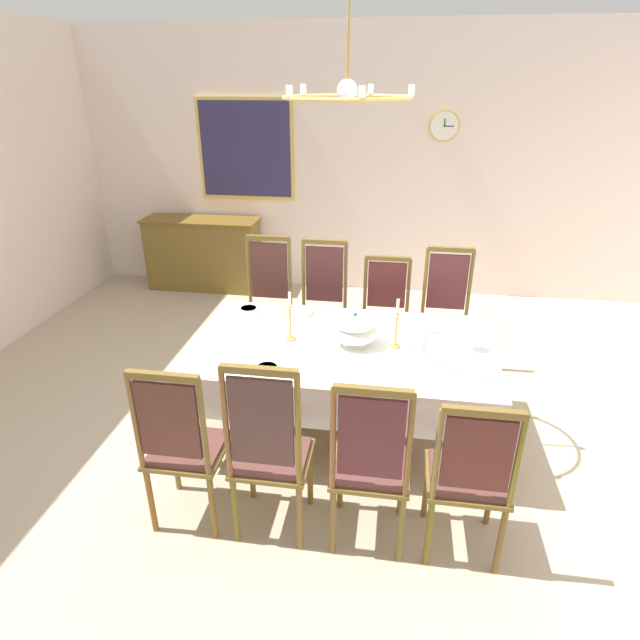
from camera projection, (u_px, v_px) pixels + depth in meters
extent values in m
cube|color=#BBA78E|center=(337.00, 449.00, 3.92)|extent=(7.11, 6.57, 0.04)
cube|color=silver|center=(373.00, 166.00, 6.25)|extent=(7.11, 0.08, 3.09)
cylinder|color=brown|center=(194.00, 420.00, 3.60)|extent=(0.07, 0.07, 0.74)
cylinder|color=brown|center=(482.00, 447.00, 3.33)|extent=(0.07, 0.07, 0.74)
cylinder|color=brown|center=(238.00, 350.00, 4.52)|extent=(0.07, 0.07, 0.74)
cylinder|color=brown|center=(466.00, 367.00, 4.26)|extent=(0.07, 0.07, 0.74)
cube|color=brown|center=(342.00, 352.00, 3.79)|extent=(2.00, 1.11, 0.08)
cube|color=brown|center=(342.00, 346.00, 3.77)|extent=(2.12, 1.23, 0.03)
cube|color=white|center=(342.00, 344.00, 3.76)|extent=(2.14, 1.25, 0.00)
cube|color=white|center=(331.00, 411.00, 3.27)|extent=(2.14, 0.00, 0.30)
cube|color=white|center=(350.00, 326.00, 4.38)|extent=(2.14, 0.00, 0.30)
cube|color=white|center=(203.00, 352.00, 3.97)|extent=(0.00, 1.25, 0.30)
cube|color=white|center=(492.00, 373.00, 3.68)|extent=(0.00, 1.25, 0.30)
cylinder|color=brown|center=(175.00, 460.00, 3.43)|extent=(0.04, 0.04, 0.47)
cylinder|color=brown|center=(231.00, 466.00, 3.37)|extent=(0.04, 0.04, 0.47)
cylinder|color=brown|center=(151.00, 500.00, 3.10)|extent=(0.04, 0.04, 0.47)
cylinder|color=brown|center=(213.00, 507.00, 3.05)|extent=(0.04, 0.04, 0.47)
cube|color=brown|center=(189.00, 450.00, 3.13)|extent=(0.44, 0.42, 0.03)
cube|color=brown|center=(188.00, 447.00, 3.12)|extent=(0.40, 0.38, 0.02)
cylinder|color=brown|center=(135.00, 422.00, 2.86)|extent=(0.03, 0.03, 0.61)
cylinder|color=brown|center=(204.00, 429.00, 2.80)|extent=(0.03, 0.03, 0.61)
cube|color=brown|center=(168.00, 421.00, 2.82)|extent=(0.34, 0.02, 0.47)
cube|color=brown|center=(162.00, 376.00, 2.70)|extent=(0.40, 0.04, 0.04)
cylinder|color=brown|center=(283.00, 352.00, 4.77)|extent=(0.04, 0.04, 0.47)
cylinder|color=brown|center=(242.00, 349.00, 4.82)|extent=(0.04, 0.04, 0.47)
cylinder|color=brown|center=(291.00, 335.00, 5.09)|extent=(0.04, 0.04, 0.47)
cylinder|color=brown|center=(253.00, 332.00, 5.14)|extent=(0.04, 0.04, 0.47)
cube|color=brown|center=(266.00, 318.00, 4.85)|extent=(0.44, 0.42, 0.03)
cube|color=brown|center=(266.00, 316.00, 4.84)|extent=(0.40, 0.38, 0.02)
cylinder|color=brown|center=(290.00, 275.00, 4.84)|extent=(0.03, 0.03, 0.70)
cylinder|color=brown|center=(249.00, 273.00, 4.89)|extent=(0.03, 0.03, 0.70)
cube|color=#55302A|center=(269.00, 271.00, 4.85)|extent=(0.34, 0.02, 0.53)
cube|color=brown|center=(268.00, 238.00, 4.72)|extent=(0.40, 0.04, 0.04)
cylinder|color=brown|center=(252.00, 468.00, 3.36)|extent=(0.04, 0.04, 0.47)
cylinder|color=brown|center=(310.00, 474.00, 3.30)|extent=(0.04, 0.04, 0.47)
cylinder|color=brown|center=(235.00, 510.00, 3.03)|extent=(0.04, 0.04, 0.47)
cylinder|color=brown|center=(300.00, 517.00, 2.98)|extent=(0.04, 0.04, 0.47)
cube|color=brown|center=(273.00, 459.00, 3.06)|extent=(0.44, 0.42, 0.03)
cube|color=brown|center=(273.00, 456.00, 3.05)|extent=(0.40, 0.38, 0.02)
cylinder|color=brown|center=(226.00, 425.00, 2.77)|extent=(0.03, 0.03, 0.69)
cylinder|color=brown|center=(298.00, 431.00, 2.72)|extent=(0.03, 0.03, 0.69)
cube|color=#513632|center=(261.00, 423.00, 2.73)|extent=(0.34, 0.02, 0.53)
cube|color=brown|center=(258.00, 371.00, 2.60)|extent=(0.40, 0.04, 0.04)
cylinder|color=brown|center=(339.00, 356.00, 4.70)|extent=(0.04, 0.04, 0.47)
cylinder|color=brown|center=(298.00, 353.00, 4.75)|extent=(0.04, 0.04, 0.47)
cylinder|color=brown|center=(344.00, 338.00, 5.02)|extent=(0.04, 0.04, 0.47)
cylinder|color=brown|center=(305.00, 336.00, 5.07)|extent=(0.04, 0.04, 0.47)
cube|color=brown|center=(321.00, 322.00, 4.78)|extent=(0.44, 0.42, 0.03)
cube|color=brown|center=(321.00, 319.00, 4.77)|extent=(0.40, 0.38, 0.02)
cylinder|color=brown|center=(346.00, 279.00, 4.77)|extent=(0.03, 0.03, 0.68)
cylinder|color=brown|center=(303.00, 277.00, 4.83)|extent=(0.03, 0.03, 0.68)
cube|color=#572E30|center=(324.00, 274.00, 4.79)|extent=(0.34, 0.02, 0.52)
cube|color=brown|center=(324.00, 242.00, 4.66)|extent=(0.40, 0.04, 0.04)
cylinder|color=brown|center=(340.00, 478.00, 3.28)|extent=(0.04, 0.04, 0.47)
cylinder|color=brown|center=(402.00, 484.00, 3.23)|extent=(0.04, 0.04, 0.47)
cylinder|color=brown|center=(333.00, 521.00, 2.95)|extent=(0.04, 0.04, 0.47)
cylinder|color=brown|center=(401.00, 529.00, 2.90)|extent=(0.04, 0.04, 0.47)
cube|color=brown|center=(370.00, 469.00, 2.99)|extent=(0.44, 0.42, 0.03)
cube|color=brown|center=(371.00, 466.00, 2.98)|extent=(0.40, 0.38, 0.02)
cylinder|color=brown|center=(333.00, 440.00, 2.70)|extent=(0.03, 0.03, 0.63)
cylinder|color=brown|center=(409.00, 447.00, 2.65)|extent=(0.03, 0.03, 0.63)
cube|color=#572A2F|center=(371.00, 438.00, 2.66)|extent=(0.34, 0.02, 0.48)
cube|color=brown|center=(373.00, 391.00, 2.54)|extent=(0.40, 0.04, 0.04)
cylinder|color=brown|center=(404.00, 361.00, 4.62)|extent=(0.04, 0.04, 0.47)
cylinder|color=brown|center=(360.00, 358.00, 4.67)|extent=(0.04, 0.04, 0.47)
cylinder|color=brown|center=(404.00, 343.00, 4.94)|extent=(0.04, 0.04, 0.47)
cylinder|color=brown|center=(364.00, 340.00, 4.99)|extent=(0.04, 0.04, 0.47)
cube|color=brown|center=(384.00, 326.00, 4.70)|extent=(0.44, 0.42, 0.03)
cube|color=brown|center=(384.00, 323.00, 4.69)|extent=(0.40, 0.38, 0.02)
cylinder|color=brown|center=(408.00, 289.00, 4.72)|extent=(0.03, 0.03, 0.56)
cylinder|color=brown|center=(365.00, 287.00, 4.78)|extent=(0.03, 0.03, 0.56)
cube|color=brown|center=(387.00, 285.00, 4.74)|extent=(0.34, 0.02, 0.42)
cube|color=brown|center=(388.00, 258.00, 4.63)|extent=(0.40, 0.04, 0.04)
cylinder|color=brown|center=(427.00, 487.00, 3.20)|extent=(0.04, 0.04, 0.47)
cylinder|color=brown|center=(491.00, 493.00, 3.15)|extent=(0.04, 0.04, 0.47)
cylinder|color=brown|center=(429.00, 533.00, 2.88)|extent=(0.04, 0.04, 0.47)
cylinder|color=brown|center=(500.00, 541.00, 2.83)|extent=(0.04, 0.04, 0.47)
cube|color=brown|center=(466.00, 479.00, 2.91)|extent=(0.44, 0.42, 0.03)
cube|color=brown|center=(467.00, 475.00, 2.90)|extent=(0.40, 0.38, 0.02)
cylinder|color=brown|center=(437.00, 455.00, 2.65)|extent=(0.03, 0.03, 0.56)
cylinder|color=brown|center=(517.00, 463.00, 2.59)|extent=(0.03, 0.03, 0.56)
cube|color=#5A2C27|center=(477.00, 455.00, 2.61)|extent=(0.34, 0.02, 0.43)
cube|color=brown|center=(484.00, 412.00, 2.50)|extent=(0.40, 0.04, 0.04)
cylinder|color=brown|center=(465.00, 366.00, 4.55)|extent=(0.04, 0.04, 0.47)
cylinder|color=brown|center=(421.00, 362.00, 4.60)|extent=(0.04, 0.04, 0.47)
cylinder|color=brown|center=(462.00, 347.00, 4.87)|extent=(0.04, 0.04, 0.47)
cylinder|color=brown|center=(420.00, 344.00, 4.92)|extent=(0.04, 0.04, 0.47)
cube|color=brown|center=(445.00, 330.00, 4.63)|extent=(0.44, 0.42, 0.03)
cube|color=brown|center=(445.00, 327.00, 4.62)|extent=(0.40, 0.38, 0.02)
cylinder|color=brown|center=(470.00, 287.00, 4.63)|extent=(0.03, 0.03, 0.66)
cylinder|color=brown|center=(425.00, 284.00, 4.68)|extent=(0.03, 0.03, 0.66)
cube|color=brown|center=(448.00, 282.00, 4.64)|extent=(0.34, 0.02, 0.51)
cube|color=brown|center=(451.00, 249.00, 4.51)|extent=(0.40, 0.04, 0.04)
cylinder|color=white|center=(354.00, 343.00, 3.74)|extent=(0.17, 0.17, 0.02)
ellipsoid|color=white|center=(355.00, 333.00, 3.71)|extent=(0.32, 0.32, 0.14)
ellipsoid|color=white|center=(355.00, 322.00, 3.67)|extent=(0.28, 0.28, 0.11)
sphere|color=#2A517D|center=(355.00, 315.00, 3.65)|extent=(0.03, 0.03, 0.03)
cylinder|color=gold|center=(291.00, 339.00, 3.81)|extent=(0.07, 0.07, 0.02)
cylinder|color=gold|center=(290.00, 323.00, 3.75)|extent=(0.02, 0.02, 0.24)
cone|color=gold|center=(290.00, 307.00, 3.70)|extent=(0.04, 0.04, 0.02)
cylinder|color=silver|center=(290.00, 299.00, 3.67)|extent=(0.02, 0.02, 0.10)
cylinder|color=gold|center=(395.00, 346.00, 3.70)|extent=(0.07, 0.07, 0.02)
cylinder|color=gold|center=(396.00, 330.00, 3.65)|extent=(0.02, 0.02, 0.23)
cone|color=gold|center=(397.00, 314.00, 3.60)|extent=(0.04, 0.04, 0.02)
cylinder|color=silver|center=(398.00, 306.00, 3.57)|extent=(0.02, 0.02, 0.10)
cylinder|color=white|center=(267.00, 369.00, 3.40)|extent=(0.16, 0.16, 0.03)
cylinder|color=white|center=(267.00, 368.00, 3.40)|extent=(0.13, 0.13, 0.02)
torus|color=#2A517D|center=(267.00, 367.00, 3.40)|extent=(0.15, 0.15, 0.01)
cylinder|color=white|center=(300.00, 312.00, 4.21)|extent=(0.19, 0.19, 0.04)
cylinder|color=white|center=(300.00, 311.00, 4.21)|extent=(0.16, 0.16, 0.03)
torus|color=#2A517D|center=(300.00, 310.00, 4.21)|extent=(0.18, 0.18, 0.01)
cylinder|color=white|center=(249.00, 310.00, 4.26)|extent=(0.15, 0.15, 0.03)
cylinder|color=white|center=(249.00, 309.00, 4.26)|extent=(0.13, 0.13, 0.02)
torus|color=#2A517D|center=(249.00, 308.00, 4.25)|extent=(0.15, 0.15, 0.01)
cube|color=gold|center=(251.00, 372.00, 3.39)|extent=(0.05, 0.14, 0.00)
ellipsoid|color=gold|center=(251.00, 365.00, 3.46)|extent=(0.03, 0.05, 0.01)
cube|color=gold|center=(285.00, 314.00, 4.21)|extent=(0.04, 0.14, 0.00)
ellipsoid|color=gold|center=(285.00, 310.00, 4.28)|extent=(0.03, 0.05, 0.01)
cube|color=brown|center=(204.00, 255.00, 6.71)|extent=(1.40, 0.44, 0.88)
cube|color=brown|center=(200.00, 220.00, 6.52)|extent=(1.44, 0.48, 0.02)
cube|color=brown|center=(235.00, 251.00, 6.86)|extent=(0.59, 0.01, 0.70)
cube|color=brown|center=(184.00, 248.00, 6.96)|extent=(0.59, 0.01, 0.70)
cylinder|color=#D1B251|center=(444.00, 126.00, 5.88)|extent=(0.34, 0.05, 0.34)
cylinder|color=white|center=(444.00, 126.00, 5.86)|extent=(0.30, 0.01, 0.30)
cube|color=black|center=(445.00, 123.00, 5.83)|extent=(0.01, 0.00, 0.08)
cube|color=black|center=(449.00, 126.00, 5.84)|extent=(0.12, 0.00, 0.01)
cube|color=#D1B251|center=(246.00, 150.00, 6.33)|extent=(1.18, 0.04, 1.18)
cube|color=#2C284D|center=(245.00, 150.00, 6.31)|extent=(1.10, 0.01, 1.10)
cylinder|color=gold|center=(348.00, 32.00, 2.93)|extent=(0.02, 0.02, 0.60)
sphere|color=white|center=(347.00, 90.00, 3.06)|extent=(0.12, 0.12, 0.12)
torus|color=gold|center=(347.00, 98.00, 3.07)|extent=(0.77, 0.77, 0.02)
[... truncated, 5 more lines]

